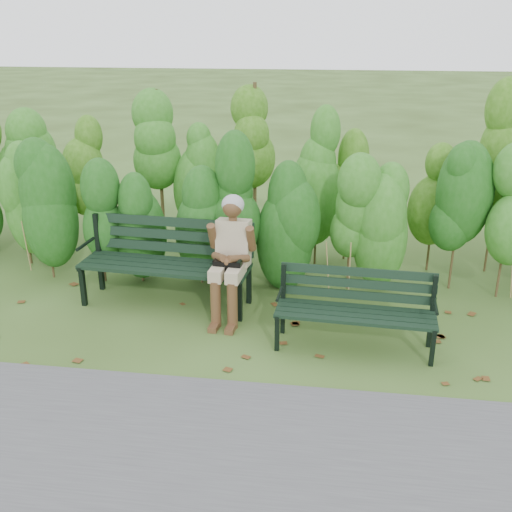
# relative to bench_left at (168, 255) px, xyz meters

# --- Properties ---
(ground) EXTENTS (80.00, 80.00, 0.00)m
(ground) POSITION_rel_bench_left_xyz_m (1.08, -0.67, -0.58)
(ground) COLOR #314619
(footpath) EXTENTS (60.00, 2.50, 0.01)m
(footpath) POSITION_rel_bench_left_xyz_m (1.08, -2.87, -0.57)
(footpath) COLOR #474749
(footpath) RESTS_ON ground
(hedge_band) EXTENTS (11.04, 1.67, 2.42)m
(hedge_band) POSITION_rel_bench_left_xyz_m (1.08, 1.19, 0.68)
(hedge_band) COLOR #47381E
(hedge_band) RESTS_ON ground
(leaf_litter) EXTENTS (6.06, 2.28, 0.01)m
(leaf_litter) POSITION_rel_bench_left_xyz_m (1.77, -0.74, -0.57)
(leaf_litter) COLOR brown
(leaf_litter) RESTS_ON ground
(bench_left) EXTENTS (1.99, 0.77, 0.98)m
(bench_left) POSITION_rel_bench_left_xyz_m (0.00, 0.00, 0.00)
(bench_left) COLOR black
(bench_left) RESTS_ON ground
(bench_right) EXTENTS (1.60, 0.60, 0.79)m
(bench_right) POSITION_rel_bench_left_xyz_m (2.15, -0.76, -0.11)
(bench_right) COLOR black
(bench_right) RESTS_ON ground
(seated_woman) EXTENTS (0.54, 0.79, 1.36)m
(seated_woman) POSITION_rel_bench_left_xyz_m (0.79, -0.25, 0.20)
(seated_woman) COLOR tan
(seated_woman) RESTS_ON ground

